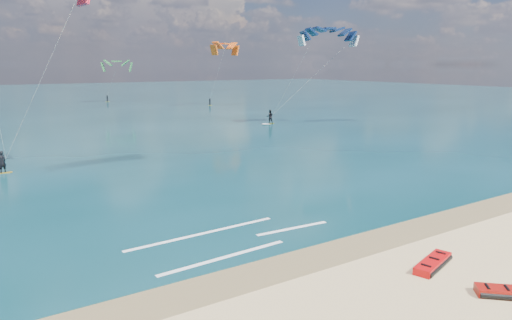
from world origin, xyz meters
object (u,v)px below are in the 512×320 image
(packed_kite_left, at_px, (433,267))
(kitesurfer_main, at_px, (13,59))
(packed_kite_mid, at_px, (503,296))
(kitesurfer_far, at_px, (300,70))

(packed_kite_left, xyz_separation_m, kitesurfer_main, (-12.58, 26.21, 8.67))
(packed_kite_mid, height_order, kitesurfer_far, kitesurfer_far)
(packed_kite_mid, relative_size, kitesurfer_far, 0.14)
(kitesurfer_main, xyz_separation_m, kitesurfer_far, (35.82, 13.08, -1.12))
(packed_kite_mid, bearing_deg, kitesurfer_main, 155.51)
(packed_kite_left, bearing_deg, kitesurfer_main, 98.78)
(packed_kite_mid, xyz_separation_m, kitesurfer_main, (-12.65, 29.17, 8.67))
(packed_kite_mid, bearing_deg, packed_kite_left, 133.55)
(packed_kite_mid, distance_m, kitesurfer_main, 32.96)
(packed_kite_left, distance_m, packed_kite_mid, 2.96)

